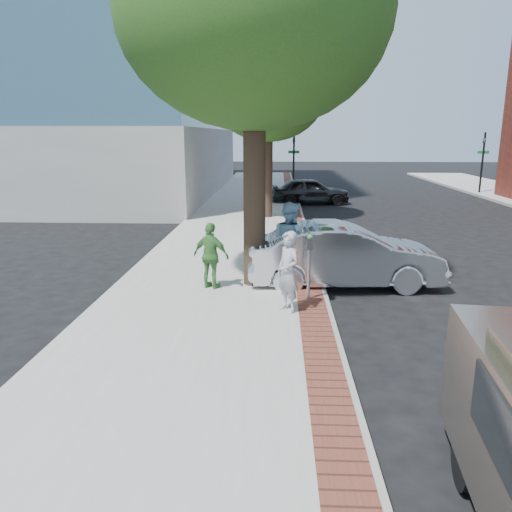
# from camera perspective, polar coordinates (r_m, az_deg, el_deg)

# --- Properties ---
(ground) EXTENTS (120.00, 120.00, 0.00)m
(ground) POSITION_cam_1_polar(r_m,az_deg,el_deg) (10.44, 2.64, -6.96)
(ground) COLOR black
(ground) RESTS_ON ground
(sidewalk) EXTENTS (5.00, 60.00, 0.15)m
(sidewalk) POSITION_cam_1_polar(r_m,az_deg,el_deg) (18.19, -2.09, 2.29)
(sidewalk) COLOR #9E9991
(sidewalk) RESTS_ON ground
(brick_strip) EXTENTS (0.60, 60.00, 0.01)m
(brick_strip) POSITION_cam_1_polar(r_m,az_deg,el_deg) (18.13, 4.86, 2.47)
(brick_strip) COLOR brown
(brick_strip) RESTS_ON sidewalk
(curb) EXTENTS (0.10, 60.00, 0.15)m
(curb) POSITION_cam_1_polar(r_m,az_deg,el_deg) (18.16, 5.96, 2.21)
(curb) COLOR gray
(curb) RESTS_ON ground
(office_base) EXTENTS (18.20, 22.20, 4.00)m
(office_base) POSITION_cam_1_polar(r_m,az_deg,el_deg) (34.35, -19.93, 10.15)
(office_base) COLOR gray
(office_base) RESTS_ON ground
(signal_near) EXTENTS (0.70, 0.15, 3.80)m
(signal_near) POSITION_cam_1_polar(r_m,az_deg,el_deg) (31.81, 4.34, 11.14)
(signal_near) COLOR black
(signal_near) RESTS_ON ground
(signal_far) EXTENTS (0.70, 0.15, 3.80)m
(signal_far) POSITION_cam_1_polar(r_m,az_deg,el_deg) (34.18, 24.49, 10.15)
(signal_far) COLOR black
(signal_far) RESTS_ON ground
(tree_near) EXTENTS (6.00, 6.00, 8.51)m
(tree_near) POSITION_cam_1_polar(r_m,az_deg,el_deg) (11.94, -0.20, 25.77)
(tree_near) COLOR black
(tree_near) RESTS_ON sidewalk
(tree_far) EXTENTS (4.80, 4.80, 7.14)m
(tree_far) POSITION_cam_1_polar(r_m,az_deg,el_deg) (21.83, 1.42, 17.99)
(tree_far) COLOR black
(tree_far) RESTS_ON sidewalk
(parking_meter) EXTENTS (0.12, 0.32, 1.47)m
(parking_meter) POSITION_cam_1_polar(r_m,az_deg,el_deg) (10.79, 6.11, 0.36)
(parking_meter) COLOR gray
(parking_meter) RESTS_ON sidewalk
(person_gray) EXTENTS (0.67, 0.73, 1.67)m
(person_gray) POSITION_cam_1_polar(r_m,az_deg,el_deg) (10.08, 3.70, -1.84)
(person_gray) COLOR #A4A4A8
(person_gray) RESTS_ON sidewalk
(person_officer) EXTENTS (1.19, 1.21, 1.97)m
(person_officer) POSITION_cam_1_polar(r_m,az_deg,el_deg) (12.15, 3.89, 1.59)
(person_officer) COLOR #7DA8C2
(person_officer) RESTS_ON sidewalk
(person_green) EXTENTS (0.99, 0.70, 1.56)m
(person_green) POSITION_cam_1_polar(r_m,az_deg,el_deg) (11.67, -5.15, 0.02)
(person_green) COLOR #47893E
(person_green) RESTS_ON sidewalk
(sedan_silver) EXTENTS (4.84, 1.94, 1.56)m
(sedan_silver) POSITION_cam_1_polar(r_m,az_deg,el_deg) (12.46, 10.05, 0.05)
(sedan_silver) COLOR silver
(sedan_silver) RESTS_ON ground
(bg_car) EXTENTS (4.32, 2.07, 1.42)m
(bg_car) POSITION_cam_1_polar(r_m,az_deg,el_deg) (27.24, 6.22, 7.42)
(bg_car) COLOR black
(bg_car) RESTS_ON ground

